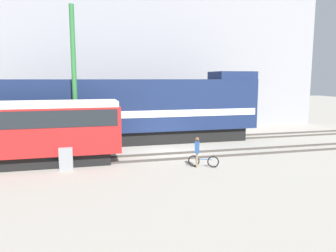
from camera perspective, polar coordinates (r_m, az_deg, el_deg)
ground_plane at (r=21.63m, az=0.33°, el=-4.55°), size 120.00×120.00×0.00m
track_near at (r=20.28m, az=1.36°, el=-5.21°), size 60.00×1.51×0.14m
track_far at (r=25.10m, az=-1.81°, el=-2.59°), size 60.00×1.51×0.14m
building_backdrop at (r=33.29m, az=-5.24°, el=13.63°), size 35.45×6.00×15.86m
freight_locomotive at (r=24.36m, az=-7.09°, el=2.77°), size 19.93×3.04×5.34m
streetcar at (r=19.40m, az=-23.20°, el=-0.58°), size 9.88×2.54×3.56m
bicycle at (r=18.05m, az=6.20°, el=-6.13°), size 1.57×0.80×0.70m
person at (r=17.78m, az=5.08°, el=-4.05°), size 0.35×0.42×1.67m
utility_pole_center at (r=21.52m, az=-16.00°, el=7.54°), size 0.30×0.30×9.28m
signal_box at (r=18.23m, az=-17.33°, el=-5.42°), size 0.70×0.60×1.20m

